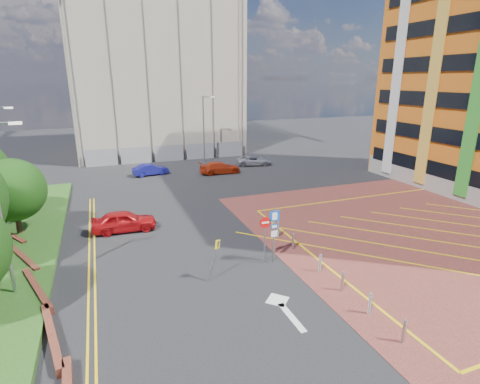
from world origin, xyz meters
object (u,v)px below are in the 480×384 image
car_blue_back (150,170)px  warning_sign (215,255)px  lamp_back (204,127)px  car_red_left (124,221)px  sign_cluster (271,230)px  car_red_back (220,168)px  lamp_left_near (0,204)px  car_silver_back (254,161)px  tree_c (13,190)px

car_blue_back → warning_sign: bearing=171.4°
warning_sign → lamp_back: bearing=75.4°
car_red_left → car_blue_back: size_ratio=1.13×
sign_cluster → car_red_back: 21.07m
lamp_back → car_red_back: (-0.10, -6.31, -3.71)m
warning_sign → lamp_left_near: bearing=168.8°
lamp_back → car_red_back: lamp_back is taller
lamp_left_near → sign_cluster: (12.72, -1.02, -2.71)m
lamp_left_near → warning_sign: bearing=-11.2°
lamp_back → car_silver_back: lamp_back is taller
car_red_left → car_silver_back: bearing=-43.4°
lamp_left_near → sign_cluster: lamp_left_near is taller
lamp_left_near → lamp_back: lamp_left_near is taller
tree_c → car_red_left: tree_c is taller
lamp_left_near → sign_cluster: 13.04m
car_blue_back → car_red_back: 7.45m
sign_cluster → car_silver_back: (8.70, 23.13, -1.38)m
car_silver_back → lamp_left_near: bearing=147.6°
car_red_back → sign_cluster: bearing=170.9°
tree_c → sign_cluster: 16.53m
warning_sign → car_blue_back: size_ratio=0.60×
tree_c → warning_sign: size_ratio=2.19×
sign_cluster → warning_sign: 3.60m
car_red_left → tree_c: bearing=80.4°
tree_c → car_blue_back: size_ratio=1.32×
tree_c → sign_cluster: (13.80, -9.02, -1.24)m
car_red_back → car_blue_back: bearing=76.1°
tree_c → car_red_back: (17.48, 11.69, -2.55)m
tree_c → lamp_left_near: 8.20m
lamp_left_near → lamp_back: size_ratio=1.00×
car_silver_back → car_blue_back: bearing=104.1°
car_red_back → warning_sign: bearing=162.6°
tree_c → lamp_back: lamp_back is taller
lamp_back → car_silver_back: 7.32m
car_blue_back → car_red_left: bearing=157.1°
tree_c → car_silver_back: bearing=32.1°
tree_c → car_red_back: size_ratio=1.10×
lamp_back → car_red_back: 7.32m
tree_c → car_silver_back: tree_c is taller
warning_sign → car_silver_back: (12.17, 23.95, -0.86)m
warning_sign → car_red_back: bearing=71.6°
lamp_back → warning_sign: lamp_back is taller
lamp_back → sign_cluster: (-3.78, -27.02, -2.41)m
car_silver_back → tree_c: bearing=133.8°
car_silver_back → car_red_left: bearing=145.7°
warning_sign → sign_cluster: bearing=13.3°
sign_cluster → warning_sign: sign_cluster is taller
sign_cluster → car_red_left: size_ratio=0.76×
car_blue_back → lamp_left_near: bearing=148.3°
sign_cluster → car_blue_back: (-3.52, 22.62, -1.34)m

